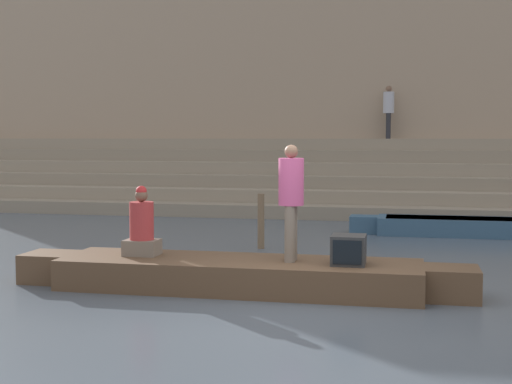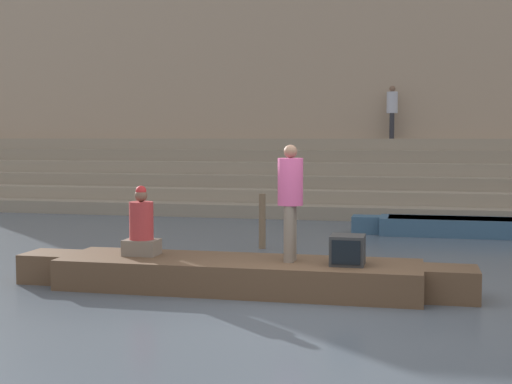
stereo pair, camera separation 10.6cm
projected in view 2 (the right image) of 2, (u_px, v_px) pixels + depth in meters
name	position (u px, v px, depth m)	size (l,w,h in m)	color
ground_plane	(298.00, 307.00, 9.36)	(120.00, 120.00, 0.00)	#4C5660
ghat_steps	(365.00, 185.00, 21.68)	(36.00, 4.60, 2.18)	gray
back_wall	(371.00, 68.00, 23.59)	(34.20, 1.28, 9.12)	tan
rowboat_main	(238.00, 274.00, 10.40)	(6.76, 1.46, 0.45)	brown
person_standing	(290.00, 195.00, 10.19)	(0.36, 0.36, 1.68)	#756656
person_rowing	(141.00, 228.00, 10.77)	(0.51, 0.40, 1.05)	#756656
tv_set	(348.00, 250.00, 9.95)	(0.47, 0.48, 0.42)	#2D2D2D
moored_boat_shore	(484.00, 227.00, 16.03)	(5.91, 1.05, 0.40)	#33516B
mooring_post	(262.00, 221.00, 14.24)	(0.14, 0.14, 1.10)	brown
person_on_steps	(392.00, 108.00, 22.58)	(0.35, 0.35, 1.67)	#28282D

